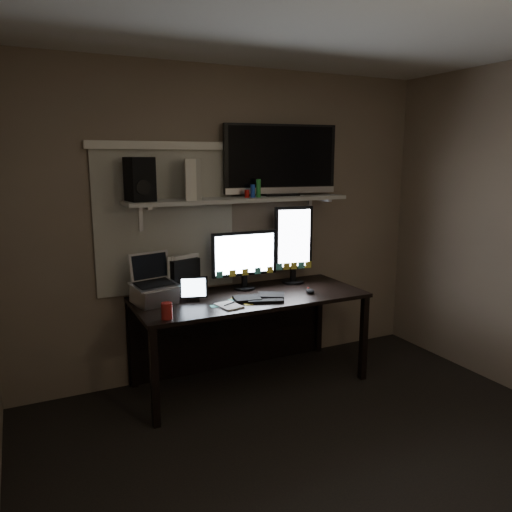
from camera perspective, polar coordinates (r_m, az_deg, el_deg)
floor at (r=3.11m, az=11.62°, el=-24.15°), size 3.60×3.60×0.00m
ceiling at (r=2.65m, az=13.98°, el=26.47°), size 3.60×3.60×0.00m
back_wall at (r=4.14m, az=-2.90°, el=3.69°), size 3.60×0.00×3.60m
window_blinds at (r=3.94m, az=-10.22°, el=3.88°), size 1.10×0.02×1.10m
desk at (r=4.07m, az=-1.41°, el=-6.50°), size 1.80×0.75×0.73m
wall_shelf at (r=3.96m, az=-1.94°, el=6.48°), size 1.80×0.35×0.03m
monitor_landscape at (r=4.05m, az=-1.34°, el=-0.45°), size 0.56×0.08×0.49m
monitor_portrait at (r=4.25m, az=4.29°, el=1.34°), size 0.34×0.11×0.67m
keyboard at (r=3.82m, az=0.39°, el=-4.74°), size 0.44×0.29×0.02m
mouse at (r=4.00m, az=6.20°, el=-3.99°), size 0.07×0.10×0.04m
notepad at (r=3.63m, az=-3.11°, el=-5.69°), size 0.17×0.22×0.01m
tablet at (r=3.77m, az=-7.23°, el=-3.74°), size 0.23×0.15×0.19m
file_sorter at (r=3.93m, az=-8.27°, el=-2.23°), size 0.26×0.18×0.31m
laptop at (r=3.72m, az=-11.58°, el=-2.70°), size 0.38×0.33×0.36m
cup at (r=3.40m, az=-10.15°, el=-6.19°), size 0.10×0.10×0.11m
sticky_notes at (r=3.71m, az=-3.16°, el=-5.39°), size 0.32×0.27×0.00m
tv at (r=4.16m, az=2.80°, el=10.86°), size 0.97×0.28×0.57m
game_console at (r=3.81m, az=-7.52°, el=8.70°), size 0.14×0.26×0.30m
speaker at (r=3.71m, az=-13.16°, el=8.53°), size 0.20×0.23×0.31m
bottles at (r=3.96m, az=-0.38°, el=7.75°), size 0.23×0.08×0.14m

